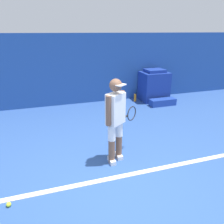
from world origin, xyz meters
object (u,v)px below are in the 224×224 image
(tennis_ball, at_px, (9,204))
(water_bottle, at_px, (135,98))
(covered_chair, at_px, (154,86))
(tennis_player, at_px, (116,118))
(equipment_bag, at_px, (163,102))

(tennis_ball, xyz_separation_m, water_bottle, (3.64, 3.93, 0.10))
(tennis_ball, height_order, water_bottle, water_bottle)
(covered_chair, bearing_deg, tennis_player, -127.82)
(tennis_player, xyz_separation_m, water_bottle, (1.83, 3.27, -0.74))
(covered_chair, height_order, equipment_bag, covered_chair)
(tennis_ball, distance_m, equipment_bag, 5.41)
(tennis_ball, distance_m, covered_chair, 5.82)
(covered_chair, bearing_deg, water_bottle, 175.58)
(tennis_ball, relative_size, equipment_bag, 0.08)
(tennis_player, bearing_deg, covered_chair, 18.05)
(covered_chair, height_order, water_bottle, covered_chair)
(tennis_player, relative_size, tennis_ball, 23.07)
(tennis_player, distance_m, tennis_ball, 2.10)
(tennis_ball, distance_m, water_bottle, 5.36)
(tennis_ball, height_order, covered_chair, covered_chair)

